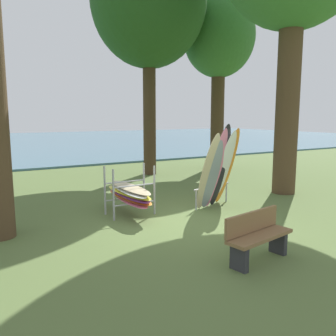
{
  "coord_description": "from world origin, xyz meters",
  "views": [
    {
      "loc": [
        -4.43,
        -6.76,
        2.5
      ],
      "look_at": [
        0.25,
        1.36,
        1.1
      ],
      "focal_mm": 37.57,
      "sensor_mm": 36.0,
      "label": 1
    }
  ],
  "objects_px": {
    "park_bench": "(257,235)",
    "board_storage_rack": "(129,193)",
    "tree_far_right_back": "(219,39)",
    "leaning_board_pile": "(218,169)",
    "tree_far_left_back": "(149,1)"
  },
  "relations": [
    {
      "from": "tree_far_right_back",
      "to": "board_storage_rack",
      "type": "xyz_separation_m",
      "value": [
        -6.9,
        -5.33,
        -5.41
      ]
    },
    {
      "from": "park_bench",
      "to": "leaning_board_pile",
      "type": "bearing_deg",
      "value": 63.07
    },
    {
      "from": "leaning_board_pile",
      "to": "park_bench",
      "type": "xyz_separation_m",
      "value": [
        -1.61,
        -3.17,
        -0.61
      ]
    },
    {
      "from": "board_storage_rack",
      "to": "leaning_board_pile",
      "type": "bearing_deg",
      "value": -13.98
    },
    {
      "from": "park_bench",
      "to": "tree_far_right_back",
      "type": "bearing_deg",
      "value": 55.92
    },
    {
      "from": "tree_far_left_back",
      "to": "leaning_board_pile",
      "type": "relative_size",
      "value": 4.28
    },
    {
      "from": "board_storage_rack",
      "to": "tree_far_left_back",
      "type": "bearing_deg",
      "value": 58.2
    },
    {
      "from": "tree_far_right_back",
      "to": "board_storage_rack",
      "type": "height_order",
      "value": "tree_far_right_back"
    },
    {
      "from": "board_storage_rack",
      "to": "park_bench",
      "type": "relative_size",
      "value": 1.47
    },
    {
      "from": "park_bench",
      "to": "board_storage_rack",
      "type": "bearing_deg",
      "value": 101.34
    },
    {
      "from": "tree_far_right_back",
      "to": "leaning_board_pile",
      "type": "height_order",
      "value": "tree_far_right_back"
    },
    {
      "from": "tree_far_right_back",
      "to": "board_storage_rack",
      "type": "distance_m",
      "value": 10.26
    },
    {
      "from": "tree_far_right_back",
      "to": "tree_far_left_back",
      "type": "bearing_deg",
      "value": 179.89
    },
    {
      "from": "tree_far_right_back",
      "to": "park_bench",
      "type": "xyz_separation_m",
      "value": [
        -6.15,
        -9.08,
        -5.51
      ]
    },
    {
      "from": "tree_far_left_back",
      "to": "park_bench",
      "type": "xyz_separation_m",
      "value": [
        -2.55,
        -9.09,
        -6.61
      ]
    }
  ]
}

